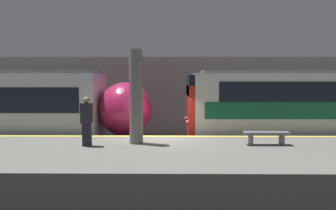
{
  "coord_description": "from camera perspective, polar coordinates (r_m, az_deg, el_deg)",
  "views": [
    {
      "loc": [
        0.43,
        -12.82,
        3.21
      ],
      "look_at": [
        0.26,
        0.83,
        2.19
      ],
      "focal_mm": 35.0,
      "sensor_mm": 36.0,
      "label": 1
    }
  ],
  "objects": [
    {
      "name": "person_waiting",
      "position": [
        11.23,
        -13.98,
        -2.57
      ],
      "size": [
        0.38,
        0.24,
        1.65
      ],
      "color": "black",
      "rests_on": "platform"
    },
    {
      "name": "platform",
      "position": [
        10.54,
        -1.69,
        -10.55
      ],
      "size": [
        40.0,
        5.3,
        1.03
      ],
      "color": "slate",
      "rests_on": "ground"
    },
    {
      "name": "support_pillar_near",
      "position": [
        11.37,
        -5.59,
        1.45
      ],
      "size": [
        0.47,
        0.47,
        3.25
      ],
      "color": "slate",
      "rests_on": "platform"
    },
    {
      "name": "platform_bench",
      "position": [
        11.63,
        16.75,
        -5.04
      ],
      "size": [
        1.5,
        0.4,
        0.45
      ],
      "color": "slate",
      "rests_on": "platform"
    },
    {
      "name": "station_rear_barrier",
      "position": [
        19.05,
        -0.59,
        1.5
      ],
      "size": [
        50.0,
        0.15,
        4.57
      ],
      "color": "#9E998E",
      "rests_on": "ground"
    },
    {
      "name": "ground_plane",
      "position": [
        13.23,
        -1.2,
        -9.76
      ],
      "size": [
        120.0,
        120.0,
        0.0
      ],
      "primitive_type": "plane",
      "color": "black"
    }
  ]
}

